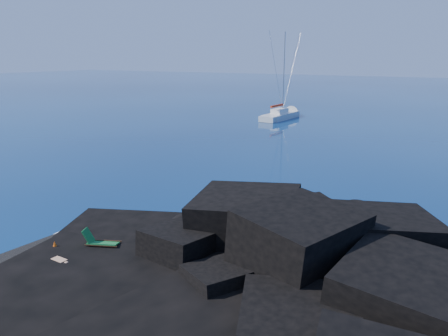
% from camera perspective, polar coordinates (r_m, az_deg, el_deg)
% --- Properties ---
extents(ground, '(400.00, 400.00, 0.00)m').
position_cam_1_polar(ground, '(24.98, -25.30, -9.94)').
color(ground, '#03163A').
rests_on(ground, ground).
extents(headland, '(24.00, 24.00, 3.60)m').
position_cam_1_polar(headland, '(19.50, 7.02, -15.63)').
color(headland, black).
rests_on(headland, ground).
extents(beach, '(9.08, 6.86, 0.70)m').
position_cam_1_polar(beach, '(22.02, -17.17, -12.47)').
color(beach, black).
rests_on(beach, ground).
extents(surf_foam, '(10.00, 8.00, 0.06)m').
position_cam_1_polar(surf_foam, '(24.68, -8.75, -8.91)').
color(surf_foam, white).
rests_on(surf_foam, ground).
extents(sailboat, '(3.66, 12.76, 13.20)m').
position_cam_1_polar(sailboat, '(69.35, 7.43, 6.39)').
color(sailboat, silver).
rests_on(sailboat, ground).
extents(deck_chair, '(1.86, 1.33, 1.17)m').
position_cam_1_polar(deck_chair, '(22.67, -15.53, -8.93)').
color(deck_chair, '#176A2F').
rests_on(deck_chair, beach).
extents(towel, '(2.09, 1.09, 0.05)m').
position_cam_1_polar(towel, '(22.01, -20.68, -11.70)').
color(towel, white).
rests_on(towel, beach).
extents(sunbather, '(1.96, 0.62, 0.27)m').
position_cam_1_polar(sunbather, '(21.94, -20.72, -11.32)').
color(sunbather, tan).
rests_on(sunbather, towel).
extents(marker_cone, '(0.37, 0.37, 0.55)m').
position_cam_1_polar(marker_cone, '(23.38, -21.21, -9.50)').
color(marker_cone, '#FF5E0D').
rests_on(marker_cone, beach).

